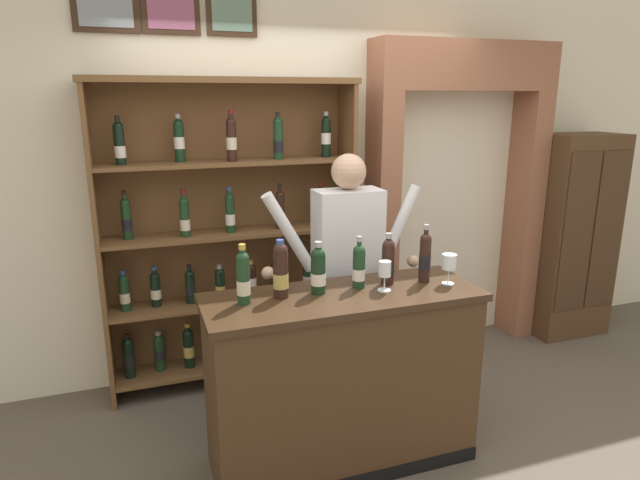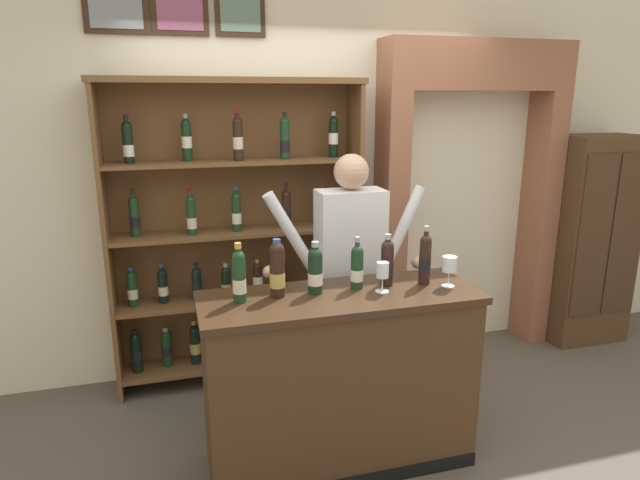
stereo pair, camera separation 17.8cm
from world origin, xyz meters
The scene contains 15 objects.
ground_plane centered at (0.00, 0.00, -0.01)m, with size 14.00×14.00×0.02m, color brown.
back_wall centered at (0.00, 1.39, 1.74)m, with size 12.00×0.19×3.47m.
wine_shelf centered at (-0.57, 1.16, 1.10)m, with size 1.77×0.35×2.15m.
archway_doorway centered at (1.26, 1.26, 1.41)m, with size 1.50×0.45×2.43m.
side_cabinet centered at (2.34, 1.02, 0.87)m, with size 0.66×0.43×1.73m.
tasting_counter centered at (-0.18, 0.00, 0.51)m, with size 1.50×0.54×1.01m.
shopkeeper centered at (0.05, 0.50, 1.05)m, with size 1.06×0.22×1.70m.
tasting_bottle_chianti centered at (-0.70, 0.04, 1.15)m, with size 0.07×0.07×0.31m.
tasting_bottle_brunello centered at (-0.50, 0.06, 1.16)m, with size 0.08×0.08×0.31m.
tasting_bottle_rosso centered at (-0.30, 0.06, 1.14)m, with size 0.08×0.08×0.28m.
tasting_bottle_riserva centered at (-0.06, 0.07, 1.14)m, with size 0.07×0.07×0.29m.
tasting_bottle_vin_santo centered at (0.12, 0.07, 1.15)m, with size 0.07×0.07×0.29m.
tasting_bottle_prosecco centered at (0.32, 0.03, 1.16)m, with size 0.07×0.07×0.33m.
wine_glass_center centered at (0.05, -0.03, 1.12)m, with size 0.07×0.07×0.17m.
wine_glass_spare centered at (0.43, -0.05, 1.14)m, with size 0.08×0.08×0.17m.
Camera 2 is at (-1.03, -2.58, 2.03)m, focal length 30.62 mm.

